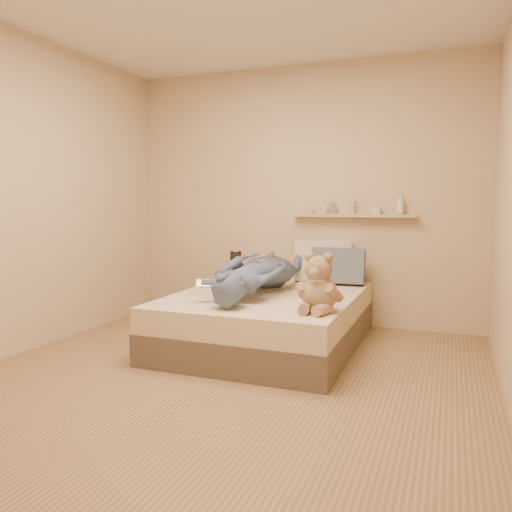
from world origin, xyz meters
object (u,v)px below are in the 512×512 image
at_px(pillow_grey, 338,267).
at_px(person, 257,273).
at_px(pillow_cream, 323,261).
at_px(bed, 268,319).
at_px(wall_shelf, 353,216).
at_px(teddy_bear, 319,287).
at_px(dark_plush, 236,266).
at_px(game_console, 207,283).

bearing_deg(pillow_grey, person, -125.59).
height_order(pillow_cream, pillow_grey, pillow_cream).
bearing_deg(person, bed, -143.76).
distance_m(person, wall_shelf, 1.24).
xyz_separation_m(teddy_bear, dark_plush, (-1.22, 1.31, -0.06)).
relative_size(bed, game_console, 10.23).
xyz_separation_m(bed, wall_shelf, (0.55, 0.91, 0.88)).
relative_size(bed, pillow_grey, 3.80).
distance_m(bed, pillow_cream, 0.97).
relative_size(dark_plush, wall_shelf, 0.23).
bearing_deg(person, dark_plush, -56.46).
height_order(game_console, dark_plush, dark_plush).
relative_size(bed, wall_shelf, 1.58).
relative_size(bed, dark_plush, 6.85).
bearing_deg(wall_shelf, dark_plush, -172.67).
relative_size(bed, teddy_bear, 4.40).
bearing_deg(pillow_grey, teddy_bear, -84.08).
height_order(teddy_bear, pillow_grey, teddy_bear).
xyz_separation_m(bed, teddy_bear, (0.59, -0.56, 0.40)).
bearing_deg(game_console, bed, 61.77).
relative_size(pillow_grey, person, 0.33).
xyz_separation_m(dark_plush, person, (0.55, -0.82, 0.06)).
bearing_deg(person, pillow_cream, -112.17).
xyz_separation_m(game_console, teddy_bear, (0.89, -0.00, 0.03)).
height_order(dark_plush, person, person).
bearing_deg(pillow_cream, bed, -108.24).
height_order(pillow_grey, wall_shelf, wall_shelf).
relative_size(game_console, person, 0.12).
bearing_deg(game_console, person, 66.12).
height_order(teddy_bear, dark_plush, teddy_bear).
height_order(pillow_cream, person, pillow_cream).
xyz_separation_m(person, wall_shelf, (0.63, 0.97, 0.47)).
xyz_separation_m(teddy_bear, person, (-0.66, 0.50, 0.00)).
distance_m(dark_plush, pillow_grey, 1.09).
bearing_deg(teddy_bear, game_console, 179.97).
bearing_deg(wall_shelf, teddy_bear, -88.57).
xyz_separation_m(dark_plush, pillow_grey, (1.09, -0.07, 0.05)).
relative_size(pillow_cream, person, 0.36).
height_order(teddy_bear, person, teddy_bear).
bearing_deg(pillow_cream, teddy_bear, -77.27).
xyz_separation_m(pillow_grey, person, (-0.54, -0.75, 0.01)).
bearing_deg(game_console, dark_plush, 104.22).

